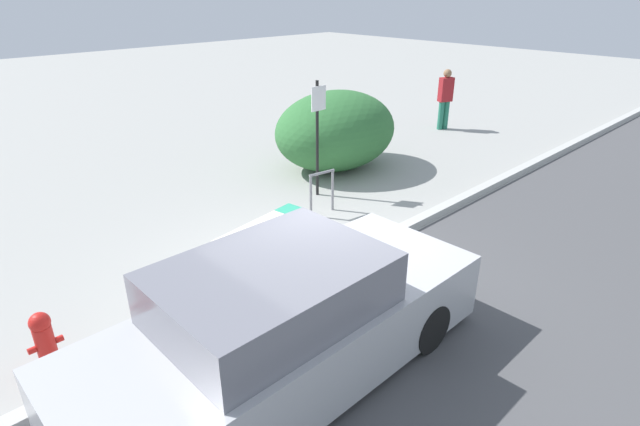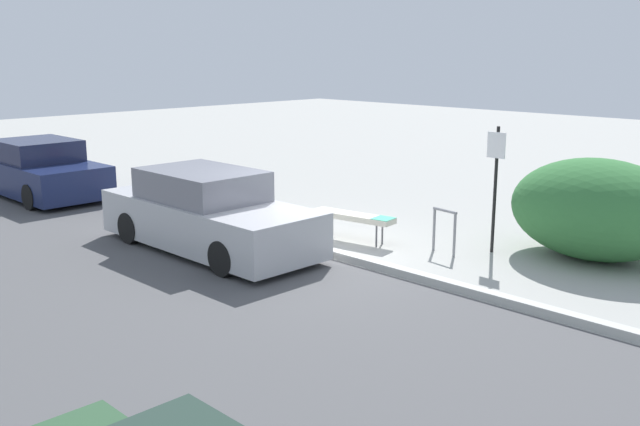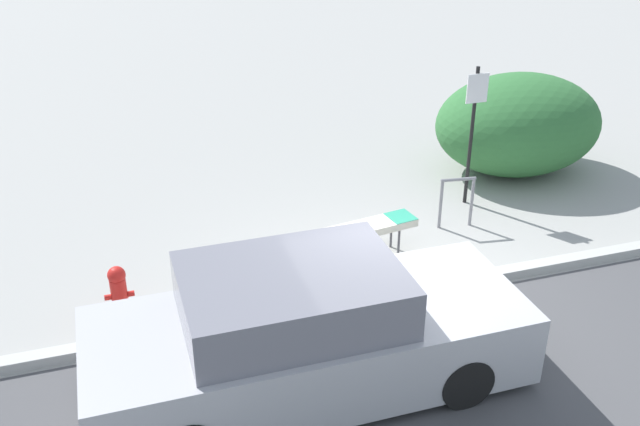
{
  "view_description": "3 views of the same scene",
  "coord_description": "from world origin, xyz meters",
  "px_view_note": "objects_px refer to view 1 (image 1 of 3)",
  "views": [
    {
      "loc": [
        -4.3,
        -4.6,
        3.91
      ],
      "look_at": [
        0.14,
        0.04,
        0.97
      ],
      "focal_mm": 28.0,
      "sensor_mm": 36.0,
      "label": 1
    },
    {
      "loc": [
        8.86,
        -8.84,
        3.61
      ],
      "look_at": [
        -0.02,
        0.05,
        0.73
      ],
      "focal_mm": 40.0,
      "sensor_mm": 36.0,
      "label": 2
    },
    {
      "loc": [
        -3.35,
        -7.15,
        5.24
      ],
      "look_at": [
        -0.61,
        1.4,
        0.66
      ],
      "focal_mm": 40.0,
      "sensor_mm": 36.0,
      "label": 3
    }
  ],
  "objects_px": {
    "bench": "(262,227)",
    "fire_hydrant": "(45,341)",
    "sign_post": "(318,129)",
    "bike_rack": "(322,188)",
    "pedestrian": "(445,98)",
    "parked_car_near": "(285,326)"
  },
  "relations": [
    {
      "from": "bench",
      "to": "parked_car_near",
      "type": "bearing_deg",
      "value": -131.33
    },
    {
      "from": "fire_hydrant",
      "to": "bike_rack",
      "type": "bearing_deg",
      "value": 10.77
    },
    {
      "from": "bike_rack",
      "to": "pedestrian",
      "type": "relative_size",
      "value": 0.47
    },
    {
      "from": "bench",
      "to": "sign_post",
      "type": "relative_size",
      "value": 0.77
    },
    {
      "from": "sign_post",
      "to": "bench",
      "type": "bearing_deg",
      "value": -152.87
    },
    {
      "from": "bench",
      "to": "sign_post",
      "type": "xyz_separation_m",
      "value": [
        2.34,
        1.2,
        0.91
      ]
    },
    {
      "from": "bike_rack",
      "to": "parked_car_near",
      "type": "relative_size",
      "value": 0.18
    },
    {
      "from": "bench",
      "to": "bike_rack",
      "type": "distance_m",
      "value": 1.84
    },
    {
      "from": "sign_post",
      "to": "parked_car_near",
      "type": "xyz_separation_m",
      "value": [
        -3.83,
        -3.54,
        -0.72
      ]
    },
    {
      "from": "bike_rack",
      "to": "bench",
      "type": "bearing_deg",
      "value": -164.45
    },
    {
      "from": "fire_hydrant",
      "to": "parked_car_near",
      "type": "xyz_separation_m",
      "value": [
        1.84,
        -1.86,
        0.26
      ]
    },
    {
      "from": "pedestrian",
      "to": "parked_car_near",
      "type": "xyz_separation_m",
      "value": [
        -10.06,
        -4.7,
        -0.26
      ]
    },
    {
      "from": "bench",
      "to": "sign_post",
      "type": "bearing_deg",
      "value": 18.37
    },
    {
      "from": "bench",
      "to": "sign_post",
      "type": "distance_m",
      "value": 2.78
    },
    {
      "from": "bike_rack",
      "to": "sign_post",
      "type": "relative_size",
      "value": 0.36
    },
    {
      "from": "bike_rack",
      "to": "fire_hydrant",
      "type": "distance_m",
      "value": 5.2
    },
    {
      "from": "bike_rack",
      "to": "pedestrian",
      "type": "bearing_deg",
      "value": 15.35
    },
    {
      "from": "bike_rack",
      "to": "parked_car_near",
      "type": "distance_m",
      "value": 4.33
    },
    {
      "from": "fire_hydrant",
      "to": "sign_post",
      "type": "bearing_deg",
      "value": 16.47
    },
    {
      "from": "bench",
      "to": "fire_hydrant",
      "type": "bearing_deg",
      "value": 179.4
    },
    {
      "from": "sign_post",
      "to": "pedestrian",
      "type": "xyz_separation_m",
      "value": [
        6.23,
        1.16,
        -0.45
      ]
    },
    {
      "from": "fire_hydrant",
      "to": "pedestrian",
      "type": "relative_size",
      "value": 0.44
    }
  ]
}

